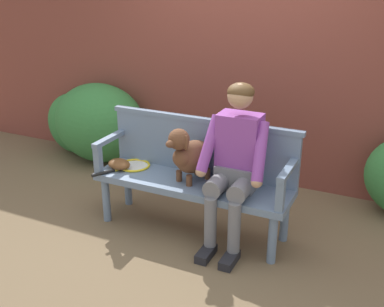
% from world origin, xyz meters
% --- Properties ---
extents(ground_plane, '(40.00, 40.00, 0.00)m').
position_xyz_m(ground_plane, '(0.00, 0.00, 0.00)').
color(ground_plane, brown).
extents(brick_garden_fence, '(8.00, 0.30, 2.41)m').
position_xyz_m(brick_garden_fence, '(0.00, 1.41, 1.21)').
color(brick_garden_fence, brown).
rests_on(brick_garden_fence, ground).
extents(hedge_bush_mid_left, '(1.13, 0.81, 0.93)m').
position_xyz_m(hedge_bush_mid_left, '(-1.67, 1.00, 0.47)').
color(hedge_bush_mid_left, '#337538').
rests_on(hedge_bush_mid_left, ground).
extents(hedge_bush_mid_right, '(0.74, 0.47, 0.75)m').
position_xyz_m(hedge_bush_mid_right, '(-2.10, 1.08, 0.38)').
color(hedge_bush_mid_right, '#337538').
rests_on(hedge_bush_mid_right, ground).
extents(garden_bench, '(1.70, 0.48, 0.47)m').
position_xyz_m(garden_bench, '(0.00, 0.00, 0.41)').
color(garden_bench, slate).
rests_on(garden_bench, ground).
extents(bench_backrest, '(1.74, 0.06, 0.50)m').
position_xyz_m(bench_backrest, '(0.00, 0.21, 0.73)').
color(bench_backrest, slate).
rests_on(bench_backrest, garden_bench).
extents(bench_armrest_left_end, '(0.06, 0.48, 0.28)m').
position_xyz_m(bench_armrest_left_end, '(-0.81, -0.09, 0.67)').
color(bench_armrest_left_end, slate).
rests_on(bench_armrest_left_end, garden_bench).
extents(bench_armrest_right_end, '(0.06, 0.48, 0.28)m').
position_xyz_m(bench_armrest_right_end, '(0.81, -0.09, 0.67)').
color(bench_armrest_right_end, slate).
rests_on(bench_armrest_right_end, garden_bench).
extents(person_seated, '(0.56, 0.64, 1.34)m').
position_xyz_m(person_seated, '(0.38, -0.01, 0.74)').
color(person_seated, black).
rests_on(person_seated, ground).
extents(dog_on_bench, '(0.35, 0.48, 0.49)m').
position_xyz_m(dog_on_bench, '(-0.02, -0.01, 0.72)').
color(dog_on_bench, brown).
rests_on(dog_on_bench, garden_bench).
extents(tennis_racket, '(0.41, 0.57, 0.03)m').
position_xyz_m(tennis_racket, '(-0.62, 0.04, 0.48)').
color(tennis_racket, yellow).
rests_on(tennis_racket, garden_bench).
extents(baseball_glove, '(0.25, 0.22, 0.09)m').
position_xyz_m(baseball_glove, '(-0.70, -0.05, 0.52)').
color(baseball_glove, brown).
rests_on(baseball_glove, garden_bench).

